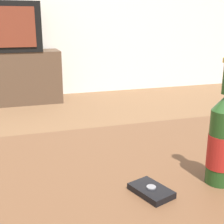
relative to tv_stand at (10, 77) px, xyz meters
The scene contains 5 objects.
coffee_table 2.77m from the tv_stand, 84.01° to the right, with size 1.11×0.71×0.48m.
tv_stand is the anchor object (origin of this frame).
television 0.51m from the tv_stand, 90.00° to the right, with size 0.68×0.42×0.48m.
beer_bottle 2.91m from the tv_stand, 80.43° to the right, with size 0.06×0.06×0.29m.
cell_phone 2.88m from the tv_stand, 83.76° to the right, with size 0.09×0.11×0.02m.
Camera 1 is at (-0.24, -0.65, 0.83)m, focal length 50.00 mm.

